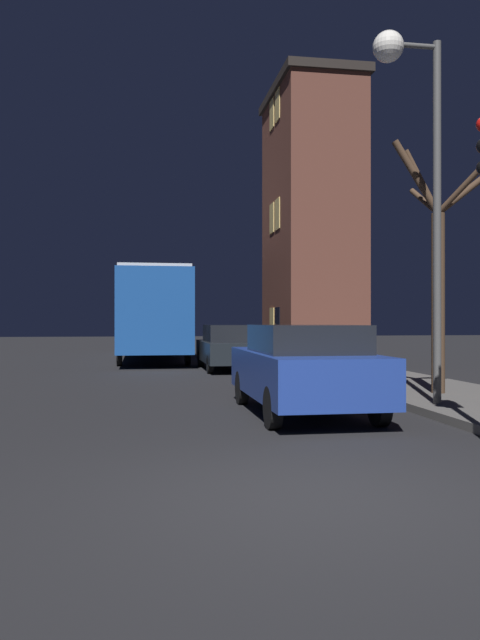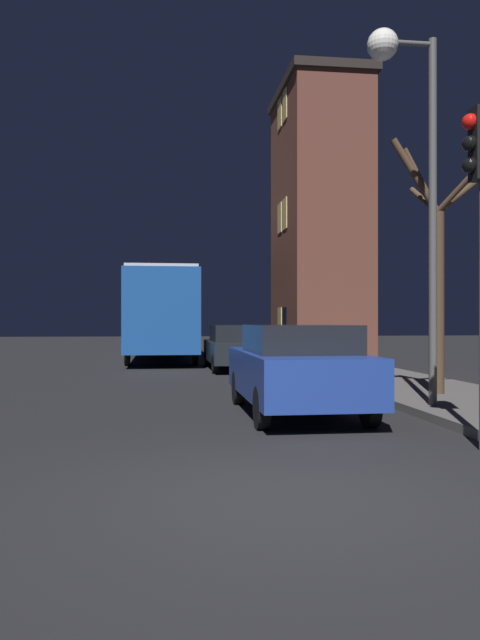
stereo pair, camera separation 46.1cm
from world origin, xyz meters
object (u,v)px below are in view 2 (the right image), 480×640
Objects in this scene: streetlamp at (405,122)px; car_near_lane at (297,367)px; bus at (161,309)px; car_mid_lane at (237,347)px; bare_tree at (437,270)px.

car_near_lane is at bearing 176.36° from streetlamp.
bus is at bearing 104.54° from streetlamp.
car_near_lane is 9.85m from car_mid_lane.
car_near_lane is (-3.19, -1.47, -1.81)m from bare_tree.
streetlamp reaches higher than bare_tree.
car_mid_lane is at bearing -68.05° from bus.
bare_tree is 1.18× the size of car_near_lane.
streetlamp reaches higher than bus.
streetlamp is 1.43× the size of car_mid_lane.
streetlamp is at bearing -75.46° from bus.
bus is at bearing 111.95° from car_mid_lane.
streetlamp is at bearing -129.49° from bare_tree.
bare_tree is 0.44× the size of bus.
bare_tree is at bearing 50.51° from streetlamp.
bus is 16.12m from car_near_lane.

